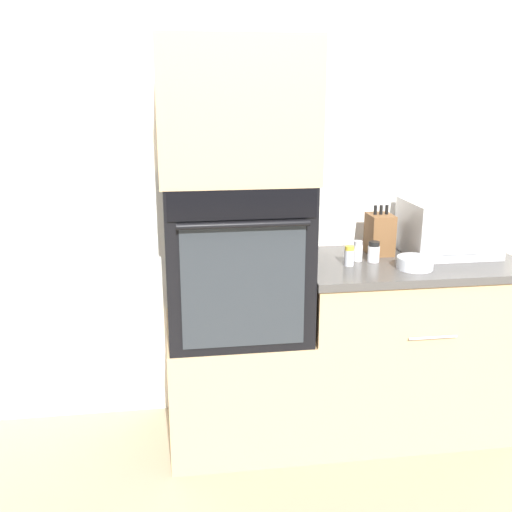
{
  "coord_description": "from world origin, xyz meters",
  "views": [
    {
      "loc": [
        -0.6,
        -2.29,
        1.64
      ],
      "look_at": [
        -0.24,
        0.21,
        0.94
      ],
      "focal_mm": 42.0,
      "sensor_mm": 36.0,
      "label": 1
    }
  ],
  "objects_px": {
    "wall_oven": "(235,256)",
    "microwave": "(449,227)",
    "condiment_jar_far": "(358,251)",
    "condiment_jar_near": "(374,252)",
    "knife_block": "(380,234)",
    "bowl": "(415,263)",
    "condiment_jar_mid": "(349,256)"
  },
  "relations": [
    {
      "from": "condiment_jar_far",
      "to": "microwave",
      "type": "bearing_deg",
      "value": 7.18
    },
    {
      "from": "bowl",
      "to": "condiment_jar_far",
      "type": "relative_size",
      "value": 1.69
    },
    {
      "from": "condiment_jar_mid",
      "to": "condiment_jar_far",
      "type": "relative_size",
      "value": 0.98
    },
    {
      "from": "microwave",
      "to": "knife_block",
      "type": "distance_m",
      "value": 0.34
    },
    {
      "from": "wall_oven",
      "to": "condiment_jar_mid",
      "type": "relative_size",
      "value": 7.48
    },
    {
      "from": "microwave",
      "to": "bowl",
      "type": "relative_size",
      "value": 2.6
    },
    {
      "from": "wall_oven",
      "to": "bowl",
      "type": "relative_size",
      "value": 4.31
    },
    {
      "from": "wall_oven",
      "to": "condiment_jar_far",
      "type": "bearing_deg",
      "value": 1.96
    },
    {
      "from": "wall_oven",
      "to": "microwave",
      "type": "xyz_separation_m",
      "value": [
        1.05,
        0.08,
        0.08
      ]
    },
    {
      "from": "wall_oven",
      "to": "condiment_jar_mid",
      "type": "distance_m",
      "value": 0.52
    },
    {
      "from": "knife_block",
      "to": "condiment_jar_far",
      "type": "xyz_separation_m",
      "value": [
        -0.14,
        -0.11,
        -0.05
      ]
    },
    {
      "from": "condiment_jar_far",
      "to": "bowl",
      "type": "bearing_deg",
      "value": -37.42
    },
    {
      "from": "microwave",
      "to": "condiment_jar_far",
      "type": "height_order",
      "value": "microwave"
    },
    {
      "from": "condiment_jar_far",
      "to": "condiment_jar_near",
      "type": "bearing_deg",
      "value": -20.32
    },
    {
      "from": "condiment_jar_far",
      "to": "wall_oven",
      "type": "bearing_deg",
      "value": -178.04
    },
    {
      "from": "wall_oven",
      "to": "microwave",
      "type": "bearing_deg",
      "value": 4.32
    },
    {
      "from": "microwave",
      "to": "condiment_jar_far",
      "type": "xyz_separation_m",
      "value": [
        -0.47,
        -0.06,
        -0.08
      ]
    },
    {
      "from": "knife_block",
      "to": "condiment_jar_mid",
      "type": "xyz_separation_m",
      "value": [
        -0.21,
        -0.18,
        -0.05
      ]
    },
    {
      "from": "bowl",
      "to": "condiment_jar_near",
      "type": "height_order",
      "value": "condiment_jar_near"
    },
    {
      "from": "knife_block",
      "to": "condiment_jar_far",
      "type": "distance_m",
      "value": 0.18
    },
    {
      "from": "condiment_jar_far",
      "to": "condiment_jar_mid",
      "type": "bearing_deg",
      "value": -131.45
    },
    {
      "from": "wall_oven",
      "to": "knife_block",
      "type": "distance_m",
      "value": 0.73
    },
    {
      "from": "bowl",
      "to": "wall_oven",
      "type": "bearing_deg",
      "value": 169.72
    },
    {
      "from": "wall_oven",
      "to": "condiment_jar_near",
      "type": "bearing_deg",
      "value": -0.49
    },
    {
      "from": "microwave",
      "to": "knife_block",
      "type": "xyz_separation_m",
      "value": [
        -0.33,
        0.05,
        -0.03
      ]
    },
    {
      "from": "microwave",
      "to": "knife_block",
      "type": "bearing_deg",
      "value": 172.02
    },
    {
      "from": "condiment_jar_near",
      "to": "knife_block",
      "type": "bearing_deg",
      "value": 61.07
    },
    {
      "from": "wall_oven",
      "to": "condiment_jar_near",
      "type": "xyz_separation_m",
      "value": [
        0.65,
        -0.01,
        -0.01
      ]
    },
    {
      "from": "microwave",
      "to": "bowl",
      "type": "bearing_deg",
      "value": -139.16
    },
    {
      "from": "microwave",
      "to": "knife_block",
      "type": "height_order",
      "value": "microwave"
    },
    {
      "from": "wall_oven",
      "to": "condiment_jar_far",
      "type": "distance_m",
      "value": 0.58
    },
    {
      "from": "knife_block",
      "to": "condiment_jar_near",
      "type": "height_order",
      "value": "knife_block"
    }
  ]
}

